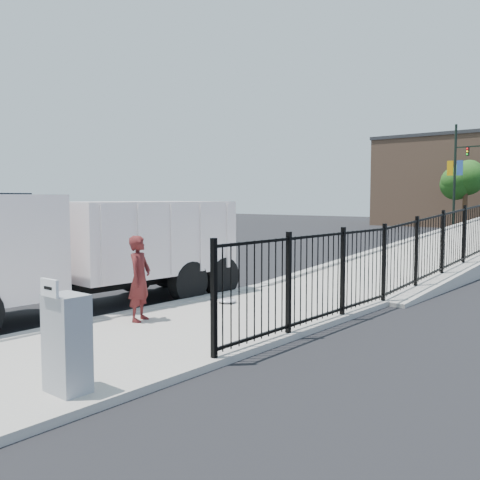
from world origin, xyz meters
The scene contains 12 objects.
ground centered at (0.00, 0.00, 0.00)m, with size 120.00×120.00×0.00m, color black.
sidewalk centered at (1.93, -2.00, 0.06)m, with size 3.55×12.00×0.12m, color #9E998E.
curb centered at (0.00, -2.00, 0.08)m, with size 0.30×12.00×0.16m, color #ADAAA3.
ramp centered at (2.12, 16.00, 0.00)m, with size 3.95×24.00×1.70m, color #9E998E.
truck centered at (-1.51, -1.06, 1.52)m, with size 2.96×7.99×2.69m.
worker centered at (0.72, -1.11, 0.97)m, with size 0.62×0.41×1.71m, color #551A19.
utility_cabinet centered at (3.10, -4.25, 0.75)m, with size 0.55×0.40×1.25m, color gray.
arrow_sign centered at (3.10, -4.47, 1.48)m, with size 0.35×0.04×0.22m, color white.
debris centered at (0.86, 1.38, 0.18)m, with size 0.44×0.44×0.11m, color silver.
light_pole_0 centered at (-3.94, 32.91, 4.36)m, with size 3.77×0.22×8.00m.
tree_0 centered at (-4.17, 35.32, 3.95)m, with size 2.76×2.76×5.38m.
building centered at (-9.00, 44.00, 4.00)m, with size 10.00×10.00×8.00m, color #8C664C.
Camera 1 is at (9.01, -7.93, 2.57)m, focal length 40.00 mm.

